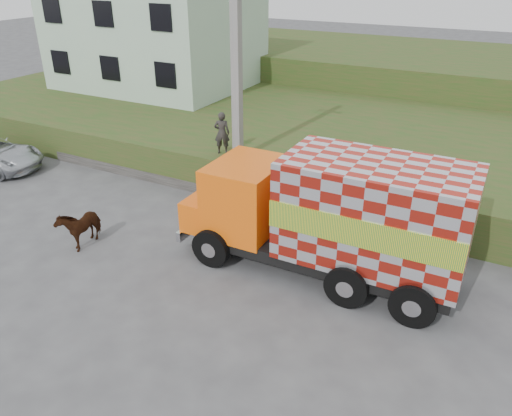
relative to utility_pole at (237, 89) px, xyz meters
The scene contains 9 objects.
ground 6.23m from the utility_pole, 77.74° to the right, with size 120.00×120.00×0.00m, color #474749.
embankment 6.42m from the utility_pole, 79.51° to the left, with size 40.00×12.00×1.50m, color #28521B.
embankment_far 17.62m from the utility_pole, 86.71° to the left, with size 40.00×12.00×3.00m, color #28521B.
retaining_strip 4.02m from the utility_pole, 158.20° to the right, with size 16.00×0.50×0.40m, color #595651.
building 13.07m from the utility_pole, 139.97° to the left, with size 10.00×8.00×6.00m, color #B3D2B3.
utility_pole is the anchor object (origin of this frame).
cargo_truck 6.37m from the utility_pole, 34.03° to the right, with size 8.06×2.85×3.59m.
cow 6.97m from the utility_pole, 115.45° to the right, with size 0.70×1.53×1.29m, color black.
pedestrian 1.96m from the utility_pole, 165.96° to the left, with size 0.58×0.38×1.60m, color #312E2B.
Camera 1 is at (7.71, -10.42, 8.20)m, focal length 35.00 mm.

